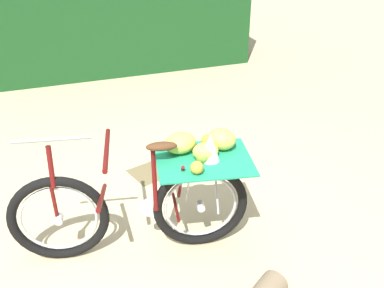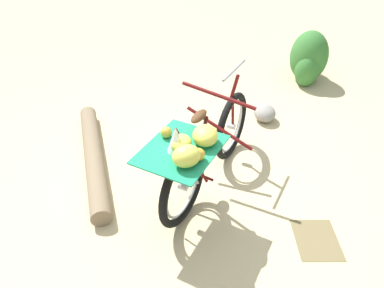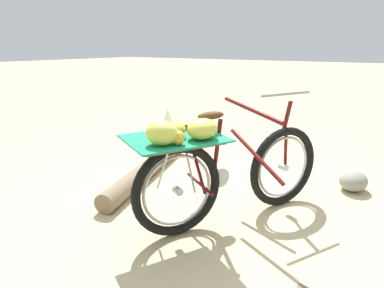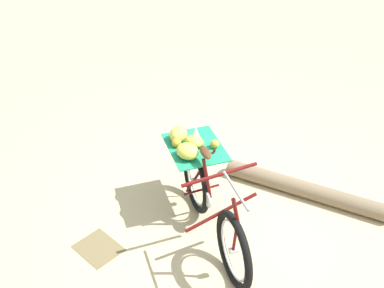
{
  "view_description": "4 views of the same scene",
  "coord_description": "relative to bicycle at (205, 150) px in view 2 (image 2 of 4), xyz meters",
  "views": [
    {
      "loc": [
        -1.26,
        -2.13,
        2.41
      ],
      "look_at": [
        0.32,
        -0.0,
        0.94
      ],
      "focal_mm": 41.35,
      "sensor_mm": 36.0,
      "label": 1
    },
    {
      "loc": [
        2.63,
        0.08,
        2.43
      ],
      "look_at": [
        0.33,
        0.08,
        0.76
      ],
      "focal_mm": 33.42,
      "sensor_mm": 36.0,
      "label": 2
    },
    {
      "loc": [
        2.22,
        1.35,
        1.4
      ],
      "look_at": [
        0.4,
        0.13,
        0.75
      ],
      "focal_mm": 30.72,
      "sensor_mm": 36.0,
      "label": 3
    },
    {
      "loc": [
        -2.28,
        2.88,
        3.5
      ],
      "look_at": [
        0.39,
        0.08,
        0.87
      ],
      "focal_mm": 44.25,
      "sensor_mm": 36.0,
      "label": 4
    }
  ],
  "objects": [
    {
      "name": "path_stone",
      "position": [
        -1.3,
        0.8,
        -0.4
      ],
      "size": [
        0.32,
        0.27,
        0.2
      ],
      "primitive_type": "ellipsoid",
      "color": "gray",
      "rests_on": "ground_plane"
    },
    {
      "name": "leaf_litter_patch",
      "position": [
        0.6,
        0.94,
        -0.5
      ],
      "size": [
        0.44,
        0.36,
        0.01
      ],
      "primitive_type": "cube",
      "color": "olive",
      "rests_on": "ground_plane"
    },
    {
      "name": "shrub_cluster",
      "position": [
        -2.47,
        1.61,
        -0.17
      ],
      "size": [
        0.79,
        0.54,
        0.75
      ],
      "color": "#387533",
      "rests_on": "ground_plane"
    },
    {
      "name": "ground_plane",
      "position": [
        -0.08,
        -0.2,
        -0.5
      ],
      "size": [
        60.0,
        60.0,
        0.0
      ],
      "primitive_type": "plane",
      "color": "#C6B284"
    },
    {
      "name": "bicycle",
      "position": [
        0.0,
        0.0,
        0.0
      ],
      "size": [
        1.71,
        1.1,
        1.03
      ],
      "rotation": [
        0.0,
        0.0,
        2.65
      ],
      "color": "black",
      "rests_on": "ground_plane"
    },
    {
      "name": "fallen_log",
      "position": [
        -0.43,
        -1.16,
        -0.41
      ],
      "size": [
        1.81,
        0.71,
        0.19
      ],
      "primitive_type": "cylinder",
      "rotation": [
        0.0,
        1.57,
        0.29
      ],
      "color": "#7F6B51",
      "rests_on": "ground_plane"
    }
  ]
}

